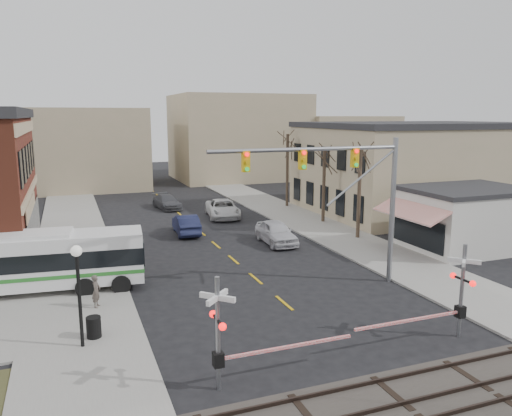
{
  "coord_description": "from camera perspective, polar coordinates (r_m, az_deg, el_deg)",
  "views": [
    {
      "loc": [
        -9.64,
        -19.39,
        9.18
      ],
      "look_at": [
        1.17,
        9.0,
        3.5
      ],
      "focal_mm": 35.0,
      "sensor_mm": 36.0,
      "label": 1
    }
  ],
  "objects": [
    {
      "name": "pedestrian_far",
      "position": [
        29.06,
        -20.1,
        -6.7
      ],
      "size": [
        0.92,
        0.89,
        1.49
      ],
      "primitive_type": "imported",
      "rotation": [
        0.0,
        0.0,
        0.67
      ],
      "color": "#303354",
      "rests_on": "sidewalk_west"
    },
    {
      "name": "rr_crossing_west",
      "position": [
        17.27,
        -2.98,
        -14.1
      ],
      "size": [
        5.6,
        1.36,
        4.0
      ],
      "color": "gray",
      "rests_on": "ground"
    },
    {
      "name": "trash_bin",
      "position": [
        22.19,
        -18.05,
        -12.82
      ],
      "size": [
        0.6,
        0.6,
        0.88
      ],
      "primitive_type": "cylinder",
      "color": "black",
      "rests_on": "sidewalk_west"
    },
    {
      "name": "car_a",
      "position": [
        36.12,
        2.32,
        -2.79
      ],
      "size": [
        2.15,
        4.94,
        1.66
      ],
      "primitive_type": "imported",
      "rotation": [
        0.0,
        0.0,
        -0.04
      ],
      "color": "silver",
      "rests_on": "ground"
    },
    {
      "name": "tree_east_b",
      "position": [
        43.02,
        7.75,
        2.6
      ],
      "size": [
        0.28,
        0.28,
        6.3
      ],
      "color": "#382B21",
      "rests_on": "sidewalk_east"
    },
    {
      "name": "street_lamp",
      "position": [
        20.67,
        -19.69,
        -7.17
      ],
      "size": [
        0.44,
        0.44,
        4.14
      ],
      "color": "black",
      "rests_on": "sidewalk_west"
    },
    {
      "name": "tree_east_a",
      "position": [
        37.73,
        11.71,
        1.7
      ],
      "size": [
        0.28,
        0.28,
        6.75
      ],
      "color": "#382B21",
      "rests_on": "sidewalk_east"
    },
    {
      "name": "sidewalk_west",
      "position": [
        40.43,
        -20.12,
        -3.11
      ],
      "size": [
        5.0,
        60.0,
        0.12
      ],
      "primitive_type": "cube",
      "color": "gray",
      "rests_on": "ground"
    },
    {
      "name": "car_c",
      "position": [
        45.41,
        -3.83,
        -0.07
      ],
      "size": [
        3.45,
        6.07,
        1.6
      ],
      "primitive_type": "imported",
      "rotation": [
        0.0,
        0.0,
        -0.14
      ],
      "color": "silver",
      "rests_on": "ground"
    },
    {
      "name": "car_d",
      "position": [
        50.35,
        -10.14,
        0.71
      ],
      "size": [
        2.55,
        4.93,
        1.37
      ],
      "primitive_type": "imported",
      "rotation": [
        0.0,
        0.0,
        0.14
      ],
      "color": "#45464B",
      "rests_on": "ground"
    },
    {
      "name": "ground",
      "position": [
        23.52,
        5.27,
        -12.43
      ],
      "size": [
        160.0,
        160.0,
        0.0
      ],
      "primitive_type": "plane",
      "color": "black",
      "rests_on": "ground"
    },
    {
      "name": "tree_east_c",
      "position": [
        50.16,
        3.6,
        4.32
      ],
      "size": [
        0.28,
        0.28,
        7.2
      ],
      "color": "#382B21",
      "rests_on": "sidewalk_east"
    },
    {
      "name": "transit_bus",
      "position": [
        28.48,
        -24.93,
        -5.57
      ],
      "size": [
        12.13,
        3.8,
        3.07
      ],
      "color": "silver",
      "rests_on": "ground"
    },
    {
      "name": "rail_tracks",
      "position": [
        17.46,
        17.73,
        -21.22
      ],
      "size": [
        160.0,
        3.91,
        0.14
      ],
      "color": "#2D231E",
      "rests_on": "ground"
    },
    {
      "name": "ballast_strip",
      "position": [
        17.5,
        17.71,
        -21.47
      ],
      "size": [
        160.0,
        5.0,
        0.06
      ],
      "primitive_type": "cube",
      "color": "#332D28",
      "rests_on": "ground"
    },
    {
      "name": "car_b",
      "position": [
        39.33,
        -7.99,
        -1.86
      ],
      "size": [
        1.95,
        4.8,
        1.55
      ],
      "primitive_type": "imported",
      "rotation": [
        0.0,
        0.0,
        3.07
      ],
      "color": "#171C3B",
      "rests_on": "ground"
    },
    {
      "name": "tan_building",
      "position": [
        50.76,
        17.9,
        4.51
      ],
      "size": [
        20.3,
        15.3,
        8.5
      ],
      "color": "tan",
      "rests_on": "ground"
    },
    {
      "name": "traffic_signal_mast",
      "position": [
        26.39,
        10.43,
        2.99
      ],
      "size": [
        10.55,
        0.3,
        8.0
      ],
      "color": "gray",
      "rests_on": "ground"
    },
    {
      "name": "sidewalk_east",
      "position": [
        44.73,
        4.97,
        -1.22
      ],
      "size": [
        5.0,
        60.0,
        0.12
      ],
      "primitive_type": "cube",
      "color": "gray",
      "rests_on": "ground"
    },
    {
      "name": "awning_shop",
      "position": [
        37.44,
        22.86,
        -1.06
      ],
      "size": [
        9.74,
        6.2,
        4.3
      ],
      "color": "beige",
      "rests_on": "ground"
    },
    {
      "name": "rr_crossing_east",
      "position": [
        22.33,
        21.64,
        -9.02
      ],
      "size": [
        5.6,
        1.36,
        4.0
      ],
      "color": "gray",
      "rests_on": "ground"
    },
    {
      "name": "pedestrian_near",
      "position": [
        25.28,
        -17.8,
        -9.02
      ],
      "size": [
        0.56,
        0.68,
        1.59
      ],
      "primitive_type": "imported",
      "rotation": [
        0.0,
        0.0,
        1.2
      ],
      "color": "#514841",
      "rests_on": "sidewalk_west"
    }
  ]
}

